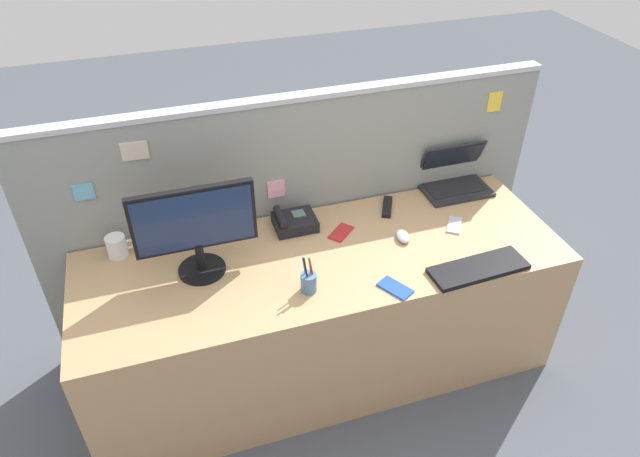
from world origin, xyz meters
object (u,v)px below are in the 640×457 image
Objects in this scene: pen_cup at (309,282)px; cell_phone_blue_case at (395,288)px; keyboard_main at (478,268)px; coffee_mug at (117,246)px; cell_phone_red_case at (341,232)px; laptop at (453,177)px; tv_remote at (387,207)px; desktop_monitor at (195,226)px; cell_phone_silver_slab at (454,225)px; computer_mouse_right_hand at (403,236)px; desk_phone at (294,221)px.

pen_cup is 1.24× the size of cell_phone_blue_case.
coffee_mug is (-1.48, 0.59, 0.04)m from keyboard_main.
cell_phone_red_case is (0.26, 0.33, -0.04)m from pen_cup.
laptop is at bearing 1.78° from coffee_mug.
coffee_mug reaches higher than tv_remote.
laptop is 0.68m from keyboard_main.
desktop_monitor is at bearing -142.71° from tv_remote.
keyboard_main is at bearing -65.66° from cell_phone_silver_slab.
desktop_monitor reaches higher than computer_mouse_right_hand.
pen_cup is at bearing -150.68° from laptop.
desk_phone is (0.46, 0.18, -0.20)m from desktop_monitor.
desk_phone is (-0.89, -0.09, -0.03)m from laptop.
desktop_monitor is 3.55× the size of cell_phone_blue_case.
cell_phone_blue_case is at bearing 176.87° from keyboard_main.
tv_remote is at bearing -168.39° from laptop.
desktop_monitor is 1.00m from tv_remote.
coffee_mug reaches higher than computer_mouse_right_hand.
keyboard_main is 3.06× the size of cell_phone_blue_case.
desktop_monitor is 2.86× the size of pen_cup.
desk_phone is at bearing -2.59° from coffee_mug.
tv_remote is at bearing 106.04° from keyboard_main.
desktop_monitor is 1.48× the size of laptop.
laptop is at bearing 5.71° from desk_phone.
laptop is 2.03× the size of tv_remote.
desktop_monitor reaches higher than cell_phone_blue_case.
desktop_monitor is 4.06× the size of coffee_mug.
cell_phone_red_case is (-0.69, -0.21, -0.06)m from laptop.
laptop is 0.79× the size of keyboard_main.
pen_cup reaches higher than cell_phone_silver_slab.
tv_remote is at bearing 10.84° from desktop_monitor.
cell_phone_silver_slab is (0.80, 0.22, -0.04)m from pen_cup.
computer_mouse_right_hand reaches higher than tv_remote.
coffee_mug is at bearing -140.23° from cell_phone_red_case.
desktop_monitor reaches higher than pen_cup.
pen_cup is (-0.06, -0.44, 0.01)m from desk_phone.
laptop reaches higher than cell_phone_blue_case.
pen_cup is (-0.74, 0.11, 0.04)m from keyboard_main.
cell_phone_red_case is at bearing -8.65° from coffee_mug.
cell_phone_red_case is at bearing 51.78° from pen_cup.
computer_mouse_right_hand is 0.28m from cell_phone_silver_slab.
computer_mouse_right_hand is at bearing 123.01° from keyboard_main.
coffee_mug is (-0.74, 0.48, 0.00)m from pen_cup.
cell_phone_blue_case is 1.08× the size of cell_phone_silver_slab.
keyboard_main is at bearing -39.07° from desk_phone.
desk_phone is 1.16× the size of tv_remote.
laptop reaches higher than cell_phone_red_case.
desktop_monitor reaches higher than cell_phone_red_case.
laptop is 2.57× the size of cell_phone_red_case.
desktop_monitor is at bearing -32.07° from coffee_mug.
tv_remote is at bearing 39.49° from pen_cup.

